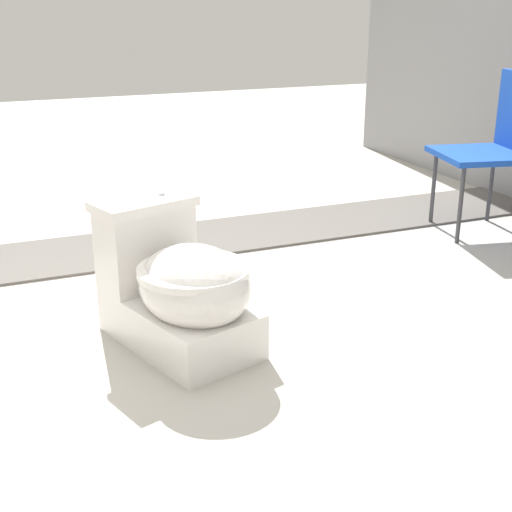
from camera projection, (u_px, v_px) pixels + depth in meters
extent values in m
plane|color=#B7B2A8|center=(155.00, 360.00, 2.50)|extent=(14.00, 14.00, 0.00)
cube|color=#605B56|center=(189.00, 240.00, 3.71)|extent=(0.56, 8.00, 0.01)
cube|color=white|center=(180.00, 322.00, 2.59)|extent=(0.67, 0.50, 0.17)
ellipsoid|color=white|center=(194.00, 286.00, 2.45)|extent=(0.53, 0.47, 0.28)
cylinder|color=white|center=(194.00, 271.00, 2.43)|extent=(0.49, 0.49, 0.03)
cube|color=white|center=(146.00, 247.00, 2.66)|extent=(0.27, 0.38, 0.30)
cube|color=white|center=(143.00, 203.00, 2.60)|extent=(0.30, 0.41, 0.04)
cylinder|color=silver|center=(162.00, 193.00, 2.64)|extent=(0.02, 0.02, 0.01)
cube|color=#1947B2|center=(481.00, 155.00, 3.72)|extent=(0.53, 0.53, 0.03)
cylinder|color=#38383D|center=(460.00, 205.00, 3.61)|extent=(0.02, 0.02, 0.40)
cylinder|color=#38383D|center=(433.00, 188.00, 3.92)|extent=(0.02, 0.02, 0.40)
cylinder|color=#38383D|center=(491.00, 186.00, 3.98)|extent=(0.02, 0.02, 0.40)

